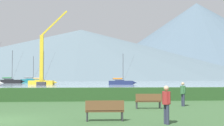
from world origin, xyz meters
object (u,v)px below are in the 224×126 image
at_px(sailboat_slip_2, 121,82).
at_px(sailboat_slip_5, 42,82).
at_px(person_standing_walker, 166,101).
at_px(sailboat_slip_6, 10,81).
at_px(park_bench_near_path, 105,109).
at_px(person_seated_viewer, 183,92).
at_px(park_bench_under_tree, 148,100).
at_px(sailboat_slip_9, 32,81).
at_px(dock_crane, 43,62).

height_order(sailboat_slip_2, sailboat_slip_5, sailboat_slip_5).
distance_m(sailboat_slip_2, sailboat_slip_5, 20.82).
height_order(sailboat_slip_2, person_standing_walker, sailboat_slip_2).
relative_size(sailboat_slip_6, park_bench_near_path, 5.70).
relative_size(sailboat_slip_5, person_seated_viewer, 5.32).
xyz_separation_m(park_bench_under_tree, person_standing_walker, (-0.50, -6.19, 0.44)).
relative_size(sailboat_slip_5, sailboat_slip_9, 0.98).
bearing_deg(park_bench_under_tree, sailboat_slip_6, 112.85).
distance_m(sailboat_slip_9, park_bench_near_path, 92.54).
xyz_separation_m(person_seated_viewer, person_standing_walker, (-3.20, -7.54, 0.00)).
height_order(sailboat_slip_9, dock_crane, dock_crane).
height_order(sailboat_slip_9, park_bench_near_path, sailboat_slip_9).
bearing_deg(park_bench_under_tree, sailboat_slip_5, 107.43).
relative_size(park_bench_near_path, park_bench_under_tree, 1.07).
bearing_deg(sailboat_slip_9, park_bench_near_path, -80.46).
distance_m(sailboat_slip_5, person_standing_walker, 68.52).
height_order(sailboat_slip_6, park_bench_under_tree, sailboat_slip_6).
xyz_separation_m(sailboat_slip_5, park_bench_near_path, (12.53, -65.72, -0.08)).
height_order(sailboat_slip_2, park_bench_near_path, sailboat_slip_2).
bearing_deg(person_seated_viewer, person_standing_walker, -124.64).
bearing_deg(sailboat_slip_6, sailboat_slip_5, -53.39).
xyz_separation_m(sailboat_slip_6, park_bench_under_tree, (27.23, -75.40, -0.12)).
distance_m(sailboat_slip_6, park_bench_near_path, 84.02).
distance_m(park_bench_under_tree, person_seated_viewer, 3.05).
bearing_deg(sailboat_slip_9, sailboat_slip_6, -117.49).
relative_size(park_bench_near_path, dock_crane, 0.10).
distance_m(sailboat_slip_2, park_bench_under_tree, 57.21).
relative_size(sailboat_slip_5, sailboat_slip_6, 0.86).
bearing_deg(dock_crane, sailboat_slip_5, 99.59).
relative_size(sailboat_slip_5, dock_crane, 0.50).
bearing_deg(person_seated_viewer, park_bench_near_path, -143.61).
relative_size(park_bench_near_path, person_seated_viewer, 1.08).
height_order(sailboat_slip_2, sailboat_slip_6, sailboat_slip_6).
distance_m(park_bench_under_tree, person_standing_walker, 6.23).
bearing_deg(sailboat_slip_5, park_bench_under_tree, -69.90).
xyz_separation_m(sailboat_slip_6, dock_crane, (13.08, -23.41, 4.72)).
relative_size(sailboat_slip_9, dock_crane, 0.51).
bearing_deg(sailboat_slip_9, sailboat_slip_2, -48.55).
bearing_deg(sailboat_slip_5, sailboat_slip_2, -4.41).
bearing_deg(park_bench_under_tree, person_seated_viewer, 29.62).
xyz_separation_m(sailboat_slip_2, sailboat_slip_5, (-20.49, 3.64, 0.02)).
bearing_deg(sailboat_slip_5, person_standing_walker, -71.60).
xyz_separation_m(park_bench_near_path, person_seated_viewer, (5.78, 6.43, 0.44)).
xyz_separation_m(sailboat_slip_2, park_bench_near_path, (-7.96, -62.08, -0.05)).
bearing_deg(sailboat_slip_9, park_bench_under_tree, -77.80).
bearing_deg(sailboat_slip_5, dock_crane, -74.75).
bearing_deg(park_bench_near_path, sailboat_slip_2, 84.40).
height_order(sailboat_slip_6, sailboat_slip_9, sailboat_slip_6).
bearing_deg(sailboat_slip_6, person_seated_viewer, -69.58).
xyz_separation_m(park_bench_under_tree, person_seated_viewer, (2.69, 1.35, 0.44)).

